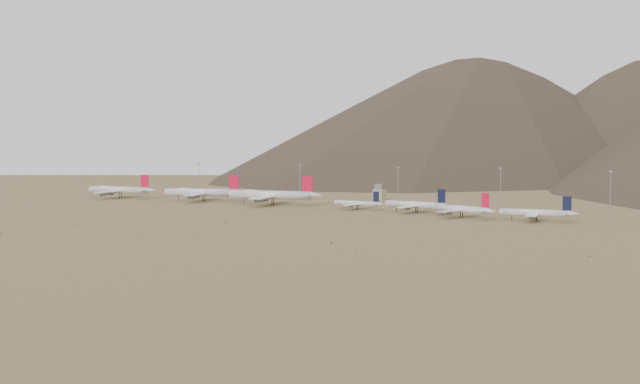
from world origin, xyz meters
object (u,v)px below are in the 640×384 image
Objects in this scene: widebody_west at (119,190)px; narrowbody_b at (417,205)px; narrowbody_a at (358,203)px; control_tower at (380,193)px; widebody_centre at (202,192)px; widebody_east at (271,195)px.

widebody_west is 252.42m from narrowbody_b.
widebody_west is at bearing -172.78° from narrowbody_b.
narrowbody_a is (209.57, 14.21, -2.51)m from widebody_west.
widebody_west reaches higher than control_tower.
widebody_east is at bearing -22.11° from widebody_centre.
widebody_east is 68.20m from narrowbody_a.
narrowbody_b reaches higher than narrowbody_a.
narrowbody_a reaches higher than control_tower.
widebody_east is 110.58m from narrowbody_b.
widebody_centre is 5.15× the size of control_tower.
narrowbody_a is (132.79, 2.28, -2.70)m from widebody_centre.
widebody_centre is 1.32× the size of narrowbody_b.
narrowbody_b is (42.48, -0.66, 1.02)m from narrowbody_a.
narrowbody_a is 86.22m from control_tower.
narrowbody_a is 0.80× the size of narrowbody_b.
control_tower is at bearing 16.85° from widebody_centre.
widebody_centre is (76.78, 11.93, 0.19)m from widebody_west.
control_tower is (105.52, 84.06, -1.37)m from widebody_centre.
widebody_east is 5.68× the size of control_tower.
widebody_east reaches higher than control_tower.
widebody_centre reaches higher than widebody_west.
narrowbody_b is 3.89× the size of control_tower.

